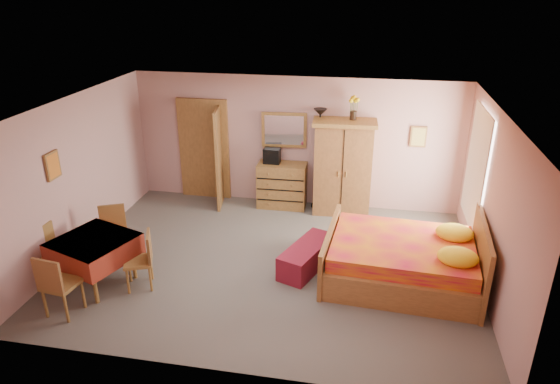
% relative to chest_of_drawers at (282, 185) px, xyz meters
% --- Properties ---
extents(floor, '(6.50, 6.50, 0.00)m').
position_rel_chest_of_drawers_xyz_m(floor, '(0.22, -2.24, -0.46)').
color(floor, slate).
rests_on(floor, ground).
extents(ceiling, '(6.50, 6.50, 0.00)m').
position_rel_chest_of_drawers_xyz_m(ceiling, '(0.22, -2.24, 2.14)').
color(ceiling, brown).
rests_on(ceiling, wall_back).
extents(wall_back, '(6.50, 0.10, 2.60)m').
position_rel_chest_of_drawers_xyz_m(wall_back, '(0.22, 0.26, 0.84)').
color(wall_back, tan).
rests_on(wall_back, floor).
extents(wall_front, '(6.50, 0.10, 2.60)m').
position_rel_chest_of_drawers_xyz_m(wall_front, '(0.22, -4.74, 0.84)').
color(wall_front, tan).
rests_on(wall_front, floor).
extents(wall_left, '(0.10, 5.00, 2.60)m').
position_rel_chest_of_drawers_xyz_m(wall_left, '(-3.03, -2.24, 0.84)').
color(wall_left, tan).
rests_on(wall_left, floor).
extents(wall_right, '(0.10, 5.00, 2.60)m').
position_rel_chest_of_drawers_xyz_m(wall_right, '(3.47, -2.24, 0.84)').
color(wall_right, tan).
rests_on(wall_right, floor).
extents(doorway, '(1.06, 0.12, 2.15)m').
position_rel_chest_of_drawers_xyz_m(doorway, '(-1.68, 0.23, 0.57)').
color(doorway, '#9E6B35').
rests_on(doorway, floor).
extents(window, '(0.08, 1.40, 1.95)m').
position_rel_chest_of_drawers_xyz_m(window, '(3.43, -1.04, 0.99)').
color(window, white).
rests_on(window, wall_right).
extents(picture_left, '(0.04, 0.32, 0.42)m').
position_rel_chest_of_drawers_xyz_m(picture_left, '(-3.00, -2.84, 1.24)').
color(picture_left, orange).
rests_on(picture_left, wall_left).
extents(picture_back, '(0.30, 0.04, 0.40)m').
position_rel_chest_of_drawers_xyz_m(picture_back, '(2.57, 0.23, 1.09)').
color(picture_back, '#D8BF59').
rests_on(picture_back, wall_back).
extents(chest_of_drawers, '(0.98, 0.50, 0.91)m').
position_rel_chest_of_drawers_xyz_m(chest_of_drawers, '(0.00, 0.00, 0.00)').
color(chest_of_drawers, olive).
rests_on(chest_of_drawers, floor).
extents(wall_mirror, '(0.89, 0.12, 0.70)m').
position_rel_chest_of_drawers_xyz_m(wall_mirror, '(0.00, 0.21, 1.09)').
color(wall_mirror, white).
rests_on(wall_mirror, wall_back).
extents(stereo, '(0.33, 0.24, 0.30)m').
position_rel_chest_of_drawers_xyz_m(stereo, '(-0.21, 0.03, 0.61)').
color(stereo, black).
rests_on(stereo, chest_of_drawers).
extents(floor_lamp, '(0.33, 0.33, 2.03)m').
position_rel_chest_of_drawers_xyz_m(floor_lamp, '(0.71, 0.11, 0.56)').
color(floor_lamp, black).
rests_on(floor_lamp, floor).
extents(wardrobe, '(1.22, 0.68, 1.87)m').
position_rel_chest_of_drawers_xyz_m(wardrobe, '(1.20, -0.05, 0.48)').
color(wardrobe, brown).
rests_on(wardrobe, floor).
extents(sunflower_vase, '(0.19, 0.19, 0.45)m').
position_rel_chest_of_drawers_xyz_m(sunflower_vase, '(1.34, 0.04, 1.64)').
color(sunflower_vase, yellow).
rests_on(sunflower_vase, wardrobe).
extents(bed, '(2.43, 1.97, 1.07)m').
position_rel_chest_of_drawers_xyz_m(bed, '(2.28, -2.33, 0.08)').
color(bed, red).
rests_on(bed, floor).
extents(bench, '(0.84, 1.29, 0.40)m').
position_rel_chest_of_drawers_xyz_m(bench, '(0.82, -2.26, -0.26)').
color(bench, maroon).
rests_on(bench, floor).
extents(dining_table, '(1.32, 1.32, 0.76)m').
position_rel_chest_of_drawers_xyz_m(dining_table, '(-2.24, -3.28, -0.08)').
color(dining_table, maroon).
rests_on(dining_table, floor).
extents(chair_south, '(0.48, 0.48, 0.94)m').
position_rel_chest_of_drawers_xyz_m(chair_south, '(-2.32, -4.04, 0.01)').
color(chair_south, olive).
rests_on(chair_south, floor).
extents(chair_north, '(0.55, 0.55, 0.91)m').
position_rel_chest_of_drawers_xyz_m(chair_north, '(-2.32, -2.59, -0.00)').
color(chair_north, olive).
rests_on(chair_north, floor).
extents(chair_west, '(0.48, 0.48, 0.91)m').
position_rel_chest_of_drawers_xyz_m(chair_west, '(-2.87, -3.33, -0.00)').
color(chair_west, '#966433').
rests_on(chair_west, floor).
extents(chair_east, '(0.52, 0.52, 0.88)m').
position_rel_chest_of_drawers_xyz_m(chair_east, '(-1.58, -3.25, -0.02)').
color(chair_east, '#AB7A39').
rests_on(chair_east, floor).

